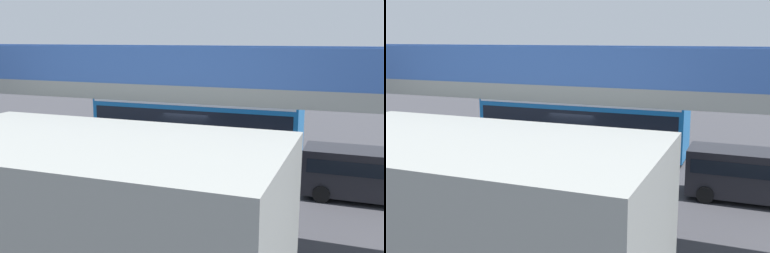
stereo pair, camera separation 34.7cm
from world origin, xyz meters
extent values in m
plane|color=#38383D|center=(0.00, 0.00, 0.00)|extent=(80.00, 80.00, 0.00)
cube|color=#196BB7|center=(-0.09, -0.39, 1.72)|extent=(11.50, 2.55, 2.86)
cube|color=black|center=(-0.09, -0.39, 2.23)|extent=(11.04, 2.59, 0.90)
cube|color=white|center=(-0.09, -0.39, 3.03)|extent=(11.27, 2.58, 0.20)
cube|color=black|center=(5.68, -0.39, 2.06)|extent=(0.04, 2.24, 1.20)
cylinder|color=black|center=(3.59, 0.89, 0.52)|extent=(1.04, 0.30, 1.04)
cylinder|color=black|center=(3.59, -1.66, 0.52)|extent=(1.04, 0.30, 1.04)
cylinder|color=black|center=(-3.77, 0.89, 0.52)|extent=(1.04, 0.30, 1.04)
cylinder|color=black|center=(-3.77, -1.66, 0.52)|extent=(1.04, 0.30, 1.04)
cube|color=black|center=(-8.96, 4.02, 1.12)|extent=(4.80, 1.95, 1.86)
cube|color=black|center=(-8.96, 4.02, 1.48)|extent=(4.42, 1.98, 0.56)
cylinder|color=black|center=(-7.37, 5.00, 0.34)|extent=(0.68, 0.22, 0.68)
cylinder|color=black|center=(-7.37, 3.05, 0.34)|extent=(0.68, 0.22, 0.68)
cube|color=silver|center=(-6.00, -2.73, 0.00)|extent=(2.00, 0.20, 0.01)
cube|color=silver|center=(-2.00, -2.73, 0.00)|extent=(2.00, 0.20, 0.01)
cube|color=silver|center=(2.00, -2.73, 0.00)|extent=(2.00, 0.20, 0.01)
cube|color=silver|center=(6.00, -2.73, 0.00)|extent=(2.00, 0.20, 0.01)
cube|color=gray|center=(0.00, 9.61, 4.86)|extent=(27.61, 2.60, 0.50)
cube|color=#3359A5|center=(0.00, 8.36, 5.66)|extent=(27.61, 0.08, 1.10)
cube|color=#3359A5|center=(0.00, 10.86, 5.66)|extent=(27.61, 0.08, 1.10)
cube|color=gray|center=(-2.82, 14.31, 2.10)|extent=(9.00, 5.00, 4.20)
cube|color=#192333|center=(-2.82, 11.79, 1.89)|extent=(7.65, 0.04, 2.94)
camera|label=1|loc=(-8.56, 22.96, 6.48)|focal=42.63mm
camera|label=2|loc=(-8.89, 22.84, 6.48)|focal=42.63mm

